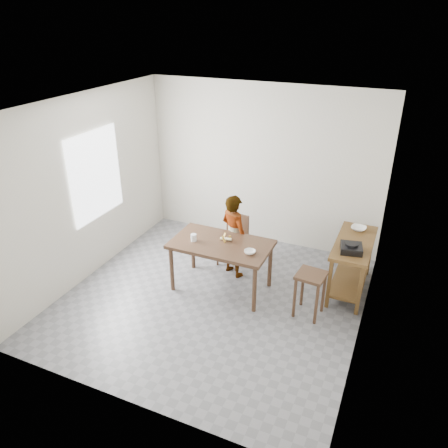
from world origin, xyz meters
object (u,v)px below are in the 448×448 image
at_px(dining_chair, 232,241).
at_px(dining_table, 221,266).
at_px(stool, 309,294).
at_px(prep_counter, 351,266).
at_px(child, 234,236).

bearing_deg(dining_chair, dining_table, -72.95).
xyz_separation_m(dining_table, stool, (1.32, -0.10, -0.06)).
relative_size(dining_table, dining_chair, 1.73).
bearing_deg(stool, dining_chair, 151.03).
bearing_deg(dining_table, stool, -4.23).
distance_m(prep_counter, child, 1.75).
bearing_deg(stool, child, 157.65).
height_order(dining_table, dining_chair, dining_chair).
height_order(child, dining_chair, child).
xyz_separation_m(dining_chair, stool, (1.44, -0.80, -0.09)).
distance_m(dining_table, stool, 1.32).
bearing_deg(prep_counter, dining_chair, 179.98).
height_order(dining_table, child, child).
relative_size(dining_chair, stool, 1.28).
relative_size(dining_table, stool, 2.21).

